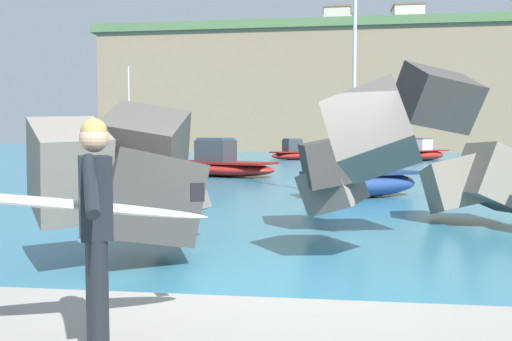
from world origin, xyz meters
TOP-DOWN VIEW (x-y plane):
  - ground_plane at (0.00, 0.00)m, footprint 400.00×400.00m
  - breakwater_jetty at (1.80, 2.15)m, footprint 31.35×7.40m
  - surfer_with_board at (-1.45, -3.33)m, footprint 2.01×1.50m
  - boat_near_centre at (8.84, 38.71)m, footprint 5.06×5.26m
  - boat_near_right at (-2.13, 38.92)m, footprint 5.00×4.75m
  - boat_mid_left at (-4.70, 18.26)m, footprint 6.10×4.18m
  - boat_mid_right at (1.51, 9.84)m, footprint 4.29×3.32m
  - boat_far_left at (-16.10, 36.14)m, footprint 2.78×6.01m
  - headland_bluff at (6.51, 85.94)m, footprint 78.93×42.50m
  - station_building_west at (13.23, 77.27)m, footprint 4.69×4.79m
  - station_building_central at (2.29, 77.61)m, footprint 4.26×4.93m
  - station_building_east at (2.84, 91.59)m, footprint 5.18×5.57m

SIDE VIEW (x-z plane):
  - ground_plane at x=0.00m, z-range 0.00..0.00m
  - boat_far_left at x=-16.10m, z-range -3.57..4.44m
  - boat_mid_right at x=1.51m, z-range -3.57..4.61m
  - boat_near_right at x=-2.13m, z-range -0.37..1.52m
  - boat_mid_left at x=-4.70m, z-range -0.37..1.54m
  - boat_near_centre at x=8.84m, z-range -0.33..1.58m
  - surfer_with_board at x=-1.45m, z-range 0.39..2.16m
  - breakwater_jetty at x=1.80m, z-range -0.32..3.14m
  - headland_bluff at x=6.51m, z-range 0.02..18.33m
  - station_building_west at x=13.23m, z-range 18.32..22.48m
  - station_building_central at x=2.29m, z-range 18.32..22.54m
  - station_building_east at x=2.84m, z-range 18.32..24.57m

